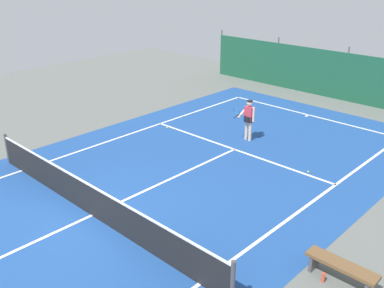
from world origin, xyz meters
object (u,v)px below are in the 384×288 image
at_px(parked_car, 381,78).
at_px(tennis_ball_near_player, 183,116).
at_px(tennis_player, 249,117).
at_px(courtside_bench, 341,268).
at_px(water_bottle, 323,277).
at_px(tennis_net, 91,200).
at_px(tennis_ball_midcourt, 308,172).
at_px(tennis_ball_by_sideline, 167,128).

bearing_deg(parked_car, tennis_ball_near_player, 67.21).
bearing_deg(tennis_player, tennis_ball_near_player, 3.79).
distance_m(courtside_bench, water_bottle, 0.45).
relative_size(tennis_player, parked_car, 0.38).
relative_size(tennis_net, tennis_ball_midcourt, 153.33).
relative_size(tennis_net, tennis_player, 6.17).
xyz_separation_m(tennis_net, tennis_ball_midcourt, (3.02, 6.59, -0.48)).
height_order(tennis_ball_near_player, tennis_ball_by_sideline, same).
distance_m(tennis_player, tennis_ball_near_player, 3.94).
xyz_separation_m(parked_car, water_bottle, (5.20, -15.85, -0.72)).
bearing_deg(tennis_ball_midcourt, parked_car, 101.00).
bearing_deg(tennis_ball_near_player, parked_car, 64.12).
distance_m(tennis_player, parked_car, 10.33).
height_order(tennis_ball_near_player, water_bottle, water_bottle).
bearing_deg(tennis_net, tennis_player, 91.72).
distance_m(tennis_ball_by_sideline, water_bottle, 10.44).
relative_size(tennis_player, water_bottle, 6.83).
relative_size(tennis_player, tennis_ball_near_player, 24.85).
xyz_separation_m(tennis_net, parked_car, (0.84, 17.79, 0.33)).
xyz_separation_m(tennis_net, tennis_ball_near_player, (-4.05, 7.71, -0.48)).
bearing_deg(tennis_ball_near_player, tennis_net, -62.31).
height_order(tennis_ball_near_player, courtside_bench, courtside_bench).
xyz_separation_m(tennis_player, parked_car, (1.07, 10.27, -0.12)).
bearing_deg(courtside_bench, tennis_net, -160.72).
relative_size(tennis_ball_near_player, courtside_bench, 0.04).
xyz_separation_m(tennis_ball_midcourt, parked_car, (-2.18, 11.20, 0.81)).
bearing_deg(tennis_net, tennis_ball_midcourt, 65.37).
bearing_deg(tennis_ball_by_sideline, water_bottle, -24.07).
xyz_separation_m(tennis_player, courtside_bench, (6.54, -5.31, -0.59)).
xyz_separation_m(tennis_player, tennis_ball_midcourt, (3.25, -0.93, -0.93)).
bearing_deg(tennis_player, water_bottle, 145.11).
bearing_deg(parked_car, tennis_net, 90.38).
bearing_deg(tennis_ball_by_sideline, tennis_ball_near_player, 110.38).
distance_m(tennis_net, tennis_player, 7.53).
xyz_separation_m(tennis_ball_midcourt, courtside_bench, (3.29, -4.38, 0.34)).
xyz_separation_m(courtside_bench, water_bottle, (-0.27, -0.27, -0.25)).
relative_size(tennis_ball_near_player, water_bottle, 0.28).
bearing_deg(parked_car, tennis_ball_midcourt, 104.09).
relative_size(tennis_net, courtside_bench, 6.33).
height_order(tennis_ball_near_player, tennis_ball_midcourt, same).
xyz_separation_m(tennis_ball_near_player, tennis_ball_by_sideline, (0.56, -1.51, 0.00)).
bearing_deg(water_bottle, tennis_ball_midcourt, 123.07).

